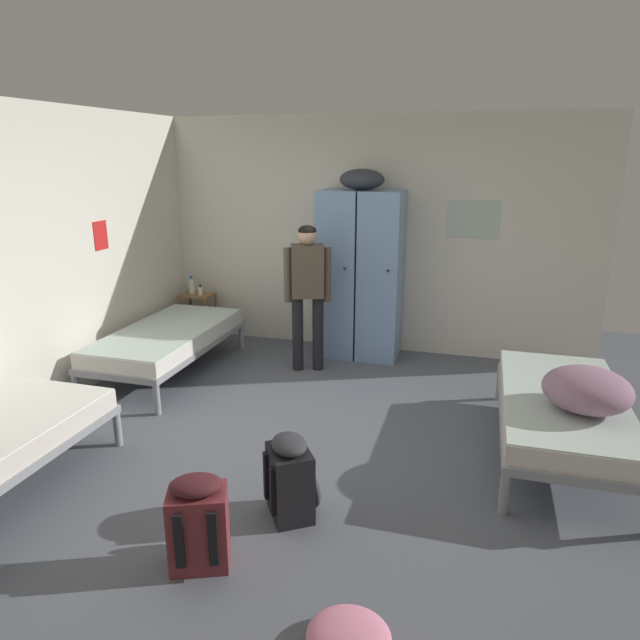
% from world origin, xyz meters
% --- Properties ---
extents(ground_plane, '(7.75, 7.75, 0.00)m').
position_xyz_m(ground_plane, '(0.00, 0.00, 0.00)').
color(ground_plane, '#565B66').
extents(room_backdrop, '(4.97, 4.88, 2.64)m').
position_xyz_m(room_backdrop, '(-1.21, 1.24, 1.32)').
color(room_backdrop, silver).
rests_on(room_backdrop, ground_plane).
extents(locker_bank, '(0.90, 0.55, 2.07)m').
position_xyz_m(locker_bank, '(-0.08, 2.13, 0.97)').
color(locker_bank, '#7A9ECC').
rests_on(locker_bank, ground_plane).
extents(shelf_unit, '(0.38, 0.30, 0.57)m').
position_xyz_m(shelf_unit, '(-2.12, 2.16, 0.35)').
color(shelf_unit, brown).
rests_on(shelf_unit, ground_plane).
extents(bed_right, '(0.90, 1.90, 0.49)m').
position_xyz_m(bed_right, '(1.87, 0.35, 0.38)').
color(bed_right, gray).
rests_on(bed_right, ground_plane).
extents(bed_left_rear, '(0.90, 1.90, 0.49)m').
position_xyz_m(bed_left_rear, '(-1.87, 1.01, 0.38)').
color(bed_left_rear, gray).
rests_on(bed_left_rear, ground_plane).
extents(bedding_heap, '(0.60, 0.62, 0.30)m').
position_xyz_m(bedding_heap, '(1.98, 0.12, 0.64)').
color(bedding_heap, gray).
rests_on(bedding_heap, bed_right).
extents(person_traveler, '(0.46, 0.29, 1.53)m').
position_xyz_m(person_traveler, '(-0.50, 1.52, 0.93)').
color(person_traveler, black).
rests_on(person_traveler, ground_plane).
extents(water_bottle, '(0.07, 0.07, 0.21)m').
position_xyz_m(water_bottle, '(-2.20, 2.18, 0.67)').
color(water_bottle, silver).
rests_on(water_bottle, shelf_unit).
extents(lotion_bottle, '(0.05, 0.05, 0.13)m').
position_xyz_m(lotion_bottle, '(-2.05, 2.12, 0.63)').
color(lotion_bottle, white).
rests_on(lotion_bottle, shelf_unit).
extents(backpack_black, '(0.41, 0.41, 0.55)m').
position_xyz_m(backpack_black, '(0.16, -0.95, 0.26)').
color(backpack_black, black).
rests_on(backpack_black, ground_plane).
extents(backpack_maroon, '(0.39, 0.40, 0.55)m').
position_xyz_m(backpack_maroon, '(-0.20, -1.51, 0.26)').
color(backpack_maroon, maroon).
rests_on(backpack_maroon, ground_plane).
extents(clothes_pile_pink, '(0.40, 0.38, 0.12)m').
position_xyz_m(clothes_pile_pink, '(0.74, -1.85, 0.06)').
color(clothes_pile_pink, pink).
rests_on(clothes_pile_pink, ground_plane).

